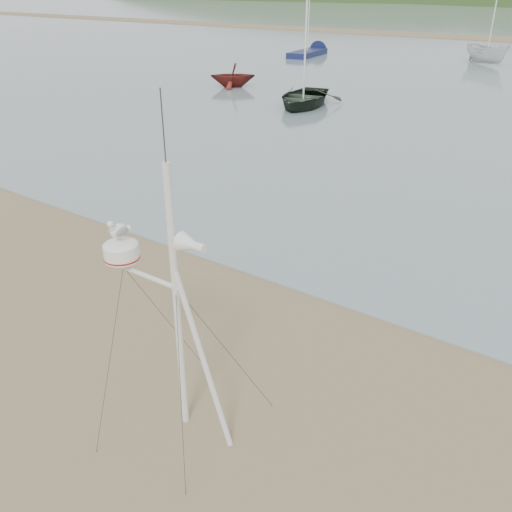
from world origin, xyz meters
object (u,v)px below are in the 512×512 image
Objects in this scene: mast_rig at (175,357)px; boat_dark at (305,60)px; sailboat_blue_near at (316,51)px; boat_red at (233,64)px; boat_white at (490,36)px.

mast_rig is 1.04× the size of boat_dark.
mast_rig is at bearing -62.64° from sailboat_blue_near.
boat_white reaches higher than boat_red.
boat_red is (-7.11, 2.76, -1.06)m from boat_dark.
boat_red is at bearing 126.05° from mast_rig.
mast_rig reaches higher than boat_dark.
boat_white is (10.76, 21.06, 0.79)m from boat_red.
boat_dark is 7.70m from boat_red.
sailboat_blue_near reaches higher than boat_red.
boat_dark is at bearing -156.67° from boat_white.
sailboat_blue_near reaches higher than boat_white.
mast_rig is 1.16× the size of boat_white.
boat_white is (-7.34, 45.93, 1.02)m from mast_rig.
boat_dark is 0.66× the size of sailboat_blue_near.
sailboat_blue_near is at bearing 127.47° from boat_white.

